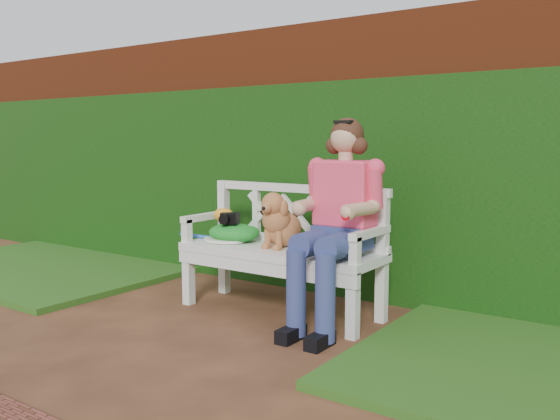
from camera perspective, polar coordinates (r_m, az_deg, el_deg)
The scene contains 11 objects.
ground at distance 3.83m, azimuth -11.85°, elevation -12.35°, with size 60.00×60.00×0.00m, color #3C2316.
brick_wall at distance 5.12m, azimuth 3.52°, elevation 5.12°, with size 10.00×0.30×2.20m, color maroon.
ivy_hedge at distance 4.94m, azimuth 2.18°, elevation 2.17°, with size 10.00×0.18×1.70m, color #1E4911.
grass_left at distance 6.19m, azimuth -21.19°, elevation -5.06°, with size 2.60×2.00×0.05m, color #153D0C.
garden_bench at distance 4.30m, azimuth 0.00°, elevation -6.77°, with size 1.58×0.60×0.48m, color white, non-canonical shape.
seated_woman at distance 3.93m, azimuth 5.92°, elevation -1.53°, with size 0.58×0.77×1.36m, color #C9355A, non-canonical shape.
dog at distance 4.23m, azimuth 0.10°, elevation -0.87°, with size 0.27×0.37×0.41m, color olive, non-canonical shape.
tennis_racket at distance 4.52m, azimuth -5.66°, elevation -2.81°, with size 0.65×0.27×0.03m, color silver, non-canonical shape.
green_bag at distance 4.50m, azimuth -4.49°, elevation -2.14°, with size 0.41×0.32×0.14m, color #1F7920, non-canonical shape.
camera_item at distance 4.45m, azimuth -4.84°, elevation -0.78°, with size 0.13×0.09×0.08m, color black.
baseball_glove at distance 4.55m, azimuth -5.44°, elevation -0.48°, with size 0.17×0.13×0.11m, color orange.
Camera 1 is at (2.65, -2.47, 1.25)m, focal length 38.00 mm.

